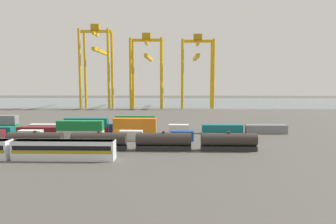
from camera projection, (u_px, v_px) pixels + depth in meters
name	position (u px, v px, depth m)	size (l,w,h in m)	color
ground_plane	(137.00, 120.00, 121.92)	(420.00, 420.00, 0.00)	#4C4944
harbour_water	(155.00, 102.00, 225.53)	(400.00, 110.00, 0.01)	slate
passenger_train	(12.00, 149.00, 59.66)	(41.15, 3.14, 3.90)	silver
freight_tank_row	(99.00, 141.00, 68.06)	(71.06, 2.86, 4.32)	#232326
shipping_container_1	(31.00, 135.00, 79.73)	(6.04, 2.44, 2.60)	silver
shipping_container_2	(81.00, 135.00, 79.39)	(12.10, 2.44, 2.60)	silver
shipping_container_3	(80.00, 126.00, 79.13)	(12.10, 2.44, 2.60)	#197538
shipping_container_4	(131.00, 135.00, 79.05)	(6.04, 2.44, 2.60)	silver
shipping_container_5	(182.00, 136.00, 78.70)	(6.04, 2.44, 2.60)	#1C4299
shipping_container_7	(39.00, 131.00, 85.45)	(12.10, 2.44, 2.60)	maroon
shipping_container_8	(87.00, 132.00, 85.10)	(12.10, 2.44, 2.60)	maroon
shipping_container_9	(87.00, 123.00, 84.84)	(12.10, 2.44, 2.60)	#146066
shipping_container_10	(135.00, 132.00, 84.75)	(12.10, 2.44, 2.60)	orange
shipping_container_11	(135.00, 123.00, 84.49)	(12.10, 2.44, 2.60)	orange
shipping_container_12	(8.00, 128.00, 91.48)	(6.04, 2.44, 2.60)	#197538
shipping_container_13	(7.00, 120.00, 91.22)	(6.04, 2.44, 2.60)	slate
shipping_container_14	(50.00, 128.00, 91.15)	(12.10, 2.44, 2.60)	silver
shipping_container_15	(92.00, 128.00, 90.81)	(12.10, 2.44, 2.60)	#1C4299
shipping_container_16	(135.00, 129.00, 90.48)	(12.10, 2.44, 2.60)	#1C4299
shipping_container_17	(135.00, 120.00, 90.22)	(12.10, 2.44, 2.60)	#197538
shipping_container_18	(179.00, 129.00, 90.14)	(6.04, 2.44, 2.60)	silver
shipping_container_19	(222.00, 129.00, 89.81)	(12.10, 2.44, 2.60)	#146066
shipping_container_20	(266.00, 129.00, 89.48)	(12.10, 2.44, 2.60)	slate
gantry_crane_west	(98.00, 58.00, 180.10)	(18.24, 40.16, 48.70)	gold
gantry_crane_central	(147.00, 63.00, 179.58)	(19.32, 38.56, 43.57)	gold
gantry_crane_east	(197.00, 64.00, 178.45)	(19.30, 35.38, 42.88)	gold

